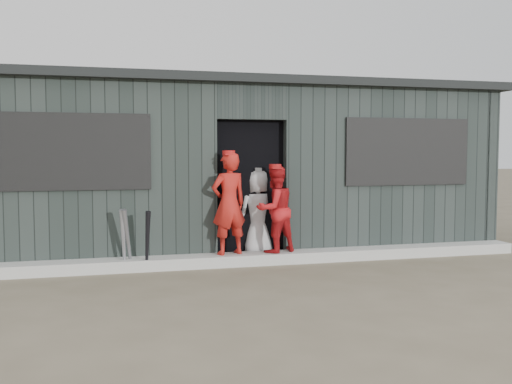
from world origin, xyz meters
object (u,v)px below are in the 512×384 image
object	(u,v)px
bat_mid	(128,240)
bat_right	(147,241)
bat_left	(123,240)
player_red_left	(229,204)
player_red_right	(275,209)
player_grey_back	(257,214)
dugout	(230,168)

from	to	relation	value
bat_mid	bat_right	world-z (taller)	bat_mid
bat_left	player_red_left	bearing A→B (deg)	4.13
bat_left	player_red_right	world-z (taller)	player_red_right
bat_right	bat_left	bearing A→B (deg)	162.04
bat_left	player_red_left	xyz separation A→B (m)	(1.41, 0.10, 0.44)
player_red_left	player_grey_back	bearing A→B (deg)	-158.76
bat_mid	dugout	bearing A→B (deg)	45.51
bat_right	dugout	xyz separation A→B (m)	(1.48, 1.86, 0.89)
bat_left	bat_mid	distance (m)	0.06
bat_left	player_red_right	bearing A→B (deg)	2.93
bat_mid	bat_right	xyz separation A→B (m)	(0.24, -0.11, -0.01)
dugout	player_grey_back	bearing A→B (deg)	-84.33
bat_right	player_grey_back	bearing A→B (deg)	19.69
player_red_right	dugout	size ratio (longest dim) A/B	0.15
dugout	bat_mid	bearing A→B (deg)	-134.49
bat_left	player_red_right	distance (m)	2.10
bat_left	bat_right	distance (m)	0.31
player_red_right	dugout	xyz separation A→B (m)	(-0.28, 1.66, 0.54)
bat_right	player_red_right	xyz separation A→B (m)	(1.77, 0.20, 0.35)
player_red_right	player_grey_back	distance (m)	0.42
bat_mid	player_red_left	world-z (taller)	player_red_left
bat_right	player_red_left	size ratio (longest dim) A/B	0.58
player_red_left	player_grey_back	world-z (taller)	player_red_left
player_grey_back	dugout	size ratio (longest dim) A/B	0.16
bat_right	dugout	distance (m)	2.54
bat_mid	dugout	world-z (taller)	dugout
player_grey_back	dugout	distance (m)	1.44
bat_left	player_red_left	size ratio (longest dim) A/B	0.59
bat_left	player_red_left	world-z (taller)	player_red_left
bat_mid	player_red_right	world-z (taller)	player_red_right
bat_right	player_red_right	distance (m)	1.81
bat_left	bat_mid	world-z (taller)	bat_mid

